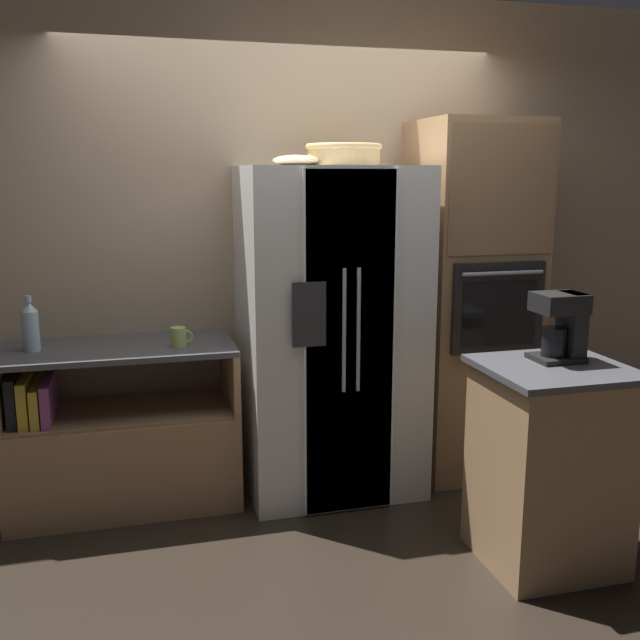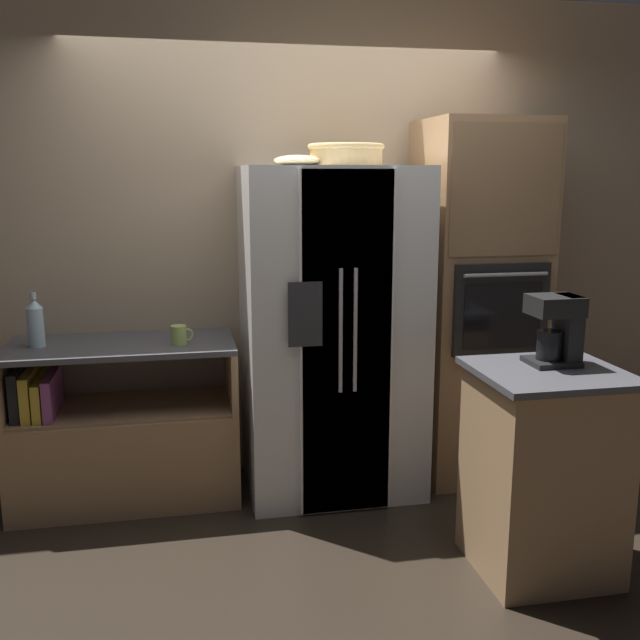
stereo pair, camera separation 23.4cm
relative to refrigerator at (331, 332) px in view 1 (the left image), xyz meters
name	(u,v)px [view 1 (the left image)]	position (x,y,z in m)	size (l,w,h in m)	color
ground_plane	(305,492)	(-0.17, -0.07, -0.91)	(20.00, 20.00, 0.00)	black
wall_back	(285,239)	(-0.17, 0.40, 0.49)	(12.00, 0.06, 2.80)	tan
counter_left	(121,446)	(-1.17, 0.07, -0.59)	(1.21, 0.60, 0.89)	#A87F56
refrigerator	(331,332)	(0.00, 0.00, 0.00)	(0.97, 0.77, 1.82)	white
wall_oven	(471,300)	(0.88, 0.05, 0.13)	(0.66, 0.69, 2.08)	#A87F56
island_counter	(549,465)	(0.74, -1.06, -0.44)	(0.63, 0.60, 0.94)	#A87F56
wicker_basket	(344,154)	(0.09, 0.08, 0.98)	(0.42, 0.42, 0.12)	tan
fruit_bowl	(296,160)	(-0.18, 0.04, 0.94)	(0.25, 0.25, 0.06)	beige
bottle_tall	(30,326)	(-1.58, 0.08, 0.10)	(0.09, 0.09, 0.29)	silver
mug	(179,337)	(-0.84, -0.02, 0.03)	(0.12, 0.08, 0.10)	#B2D166
coffee_maker	(563,324)	(0.82, -0.98, 0.20)	(0.21, 0.19, 0.31)	black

